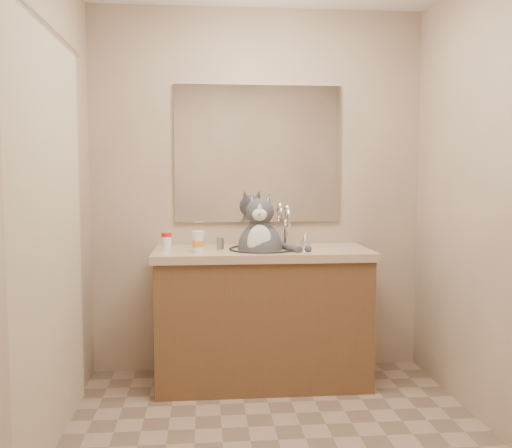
% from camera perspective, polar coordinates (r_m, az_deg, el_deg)
% --- Properties ---
extents(room, '(2.22, 2.52, 2.42)m').
position_cam_1_polar(room, '(2.57, 2.76, 2.52)').
color(room, gray).
rests_on(room, ground).
extents(vanity, '(1.34, 0.59, 1.12)m').
position_cam_1_polar(vanity, '(3.63, 0.60, -8.89)').
color(vanity, brown).
rests_on(vanity, ground).
extents(mirror, '(1.10, 0.02, 0.90)m').
position_cam_1_polar(mirror, '(3.80, 0.20, 7.01)').
color(mirror, white).
rests_on(mirror, room).
extents(shower_curtain, '(0.02, 1.30, 1.93)m').
position_cam_1_polar(shower_curtain, '(2.75, -19.80, -1.14)').
color(shower_curtain, '#BEAF8F').
rests_on(shower_curtain, ground).
extents(cat, '(0.40, 0.36, 0.56)m').
position_cam_1_polar(cat, '(3.52, 0.44, -2.23)').
color(cat, '#444449').
rests_on(cat, vanity).
extents(pill_bottle_redcap, '(0.08, 0.08, 0.11)m').
position_cam_1_polar(pill_bottle_redcap, '(3.54, -8.94, -1.72)').
color(pill_bottle_redcap, white).
rests_on(pill_bottle_redcap, vanity).
extents(pill_bottle_orange, '(0.09, 0.09, 0.12)m').
position_cam_1_polar(pill_bottle_orange, '(3.44, -5.82, -1.78)').
color(pill_bottle_orange, white).
rests_on(pill_bottle_orange, vanity).
extents(grey_canister, '(0.06, 0.06, 0.07)m').
position_cam_1_polar(grey_canister, '(3.56, -3.60, -1.94)').
color(grey_canister, gray).
rests_on(grey_canister, vanity).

